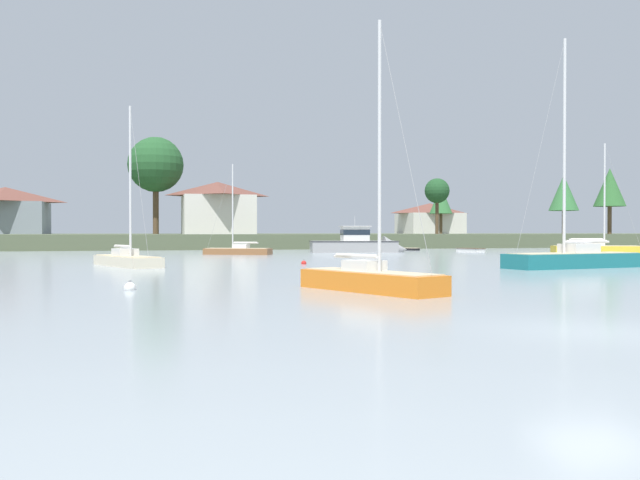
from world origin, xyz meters
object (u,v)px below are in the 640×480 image
object	(u,v)px
mooring_buoy_green	(470,250)
mooring_buoy_white	(130,288)
sailboat_wood	(238,253)
sailboat_orange	(370,285)
sailboat_teal	(573,263)
sailboat_cream	(127,263)
dinghy_black	(408,249)
dinghy_white	(470,251)
mooring_buoy_red	(304,263)
cruiser_grey	(363,247)
sailboat_yellow	(597,251)

from	to	relation	value
mooring_buoy_green	mooring_buoy_white	bearing A→B (deg)	-129.28
sailboat_wood	sailboat_orange	bearing A→B (deg)	-90.75
sailboat_teal	sailboat_wood	distance (m)	32.52
sailboat_cream	dinghy_black	distance (m)	42.08
dinghy_white	mooring_buoy_red	distance (m)	32.01
sailboat_orange	mooring_buoy_white	bearing A→B (deg)	162.06
dinghy_black	cruiser_grey	bearing A→B (deg)	-142.92
dinghy_white	cruiser_grey	xyz separation A→B (m)	(-11.23, 1.92, 0.43)
dinghy_white	dinghy_black	xyz separation A→B (m)	(-4.11, 7.30, -0.03)
sailboat_wood	mooring_buoy_white	size ratio (longest dim) A/B	18.55
sailboat_teal	mooring_buoy_red	xyz separation A→B (m)	(-14.34, 8.44, -0.22)
sailboat_teal	dinghy_white	bearing A→B (deg)	73.99
dinghy_black	sailboat_orange	bearing A→B (deg)	-113.08
sailboat_orange	mooring_buoy_white	distance (m)	8.72
sailboat_orange	mooring_buoy_red	distance (m)	20.67
sailboat_yellow	mooring_buoy_red	xyz separation A→B (m)	(-33.00, -14.69, -0.17)
sailboat_orange	mooring_buoy_green	distance (m)	52.81
sailboat_cream	mooring_buoy_red	xyz separation A→B (m)	(11.18, -0.12, -0.16)
sailboat_orange	sailboat_cream	bearing A→B (deg)	113.27
cruiser_grey	sailboat_orange	world-z (taller)	sailboat_orange
mooring_buoy_green	dinghy_white	bearing A→B (deg)	-115.29
sailboat_orange	sailboat_yellow	size ratio (longest dim) A/B	0.88
dinghy_white	sailboat_cream	size ratio (longest dim) A/B	0.33
dinghy_white	sailboat_teal	distance (m)	31.82
sailboat_cream	sailboat_wood	xyz separation A→B (m)	(9.41, 19.69, -0.03)
mooring_buoy_green	mooring_buoy_white	size ratio (longest dim) A/B	0.93
sailboat_yellow	mooring_buoy_green	world-z (taller)	sailboat_yellow
dinghy_white	sailboat_orange	distance (m)	49.67
cruiser_grey	sailboat_orange	bearing A→B (deg)	-107.64
dinghy_white	cruiser_grey	distance (m)	11.40
sailboat_cream	dinghy_black	xyz separation A→B (m)	(30.18, 29.32, -0.11)
sailboat_wood	cruiser_grey	bearing A→B (deg)	17.30
dinghy_white	dinghy_black	size ratio (longest dim) A/B	1.29
dinghy_white	mooring_buoy_green	distance (m)	3.15
sailboat_wood	mooring_buoy_green	distance (m)	26.74
sailboat_wood	sailboat_orange	world-z (taller)	sailboat_orange
sailboat_cream	dinghy_black	world-z (taller)	sailboat_cream
mooring_buoy_green	sailboat_teal	bearing A→B (deg)	-106.84
cruiser_grey	mooring_buoy_white	size ratio (longest dim) A/B	22.10
sailboat_cream	mooring_buoy_red	world-z (taller)	sailboat_cream
sailboat_teal	sailboat_yellow	bearing A→B (deg)	51.11
cruiser_grey	mooring_buoy_white	distance (m)	47.57
sailboat_yellow	dinghy_white	bearing A→B (deg)	142.99
dinghy_white	sailboat_cream	bearing A→B (deg)	-147.30
cruiser_grey	mooring_buoy_white	xyz separation A→B (m)	(-22.47, -41.92, -0.49)
sailboat_cream	sailboat_wood	distance (m)	21.83
sailboat_wood	dinghy_black	bearing A→B (deg)	24.87
sailboat_orange	sailboat_yellow	distance (m)	49.87
dinghy_white	sailboat_wood	distance (m)	24.99
sailboat_yellow	mooring_buoy_green	size ratio (longest dim) A/B	25.53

